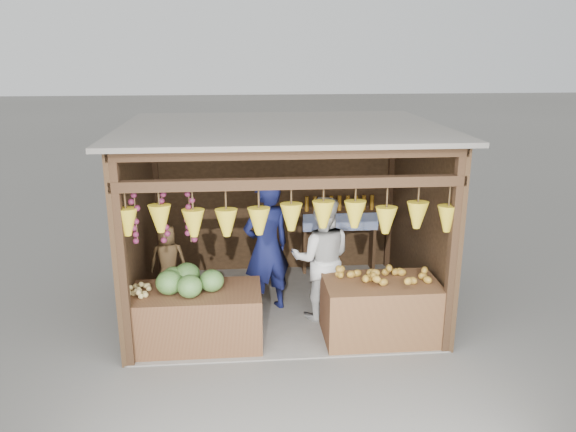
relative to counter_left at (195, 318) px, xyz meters
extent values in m
plane|color=#514F49|center=(1.18, 1.00, -0.37)|extent=(80.00, 80.00, 0.00)
cube|color=slate|center=(1.18, 1.00, -0.36)|extent=(4.00, 3.00, 0.02)
cube|color=black|center=(1.18, 2.50, 0.93)|extent=(4.00, 0.06, 2.60)
cube|color=black|center=(-0.82, 1.00, 0.93)|extent=(0.06, 3.00, 2.60)
cube|color=black|center=(3.18, 1.00, 0.93)|extent=(0.06, 3.00, 2.60)
cube|color=#605B54|center=(1.18, 1.00, 2.26)|extent=(4.30, 3.30, 0.06)
cube|color=black|center=(-0.76, -0.44, 0.93)|extent=(0.11, 0.11, 2.60)
cube|color=black|center=(3.12, -0.44, 0.93)|extent=(0.11, 0.11, 2.60)
cube|color=black|center=(-0.76, 2.44, 0.93)|extent=(0.11, 0.11, 2.60)
cube|color=black|center=(3.12, 2.44, 0.93)|extent=(0.11, 0.11, 2.60)
cube|color=black|center=(1.18, -0.44, 1.83)|extent=(4.00, 0.12, 0.12)
cube|color=black|center=(1.18, -0.44, 2.17)|extent=(4.00, 0.12, 0.12)
cube|color=#382314|center=(2.23, 2.30, 0.68)|extent=(1.25, 0.30, 0.05)
cube|color=#382314|center=(1.65, 2.30, 0.16)|extent=(0.05, 0.28, 1.05)
cube|color=#382314|center=(2.82, 2.30, 0.16)|extent=(0.05, 0.28, 1.05)
cube|color=blue|center=(2.23, 2.14, 0.55)|extent=(1.25, 0.02, 0.30)
cube|color=#482818|center=(0.00, 0.00, 0.00)|extent=(1.67, 0.85, 0.74)
cube|color=#522F1B|center=(2.38, -0.05, 0.03)|extent=(1.45, 0.85, 0.80)
cube|color=black|center=(-0.43, 0.96, -0.24)|extent=(0.28, 0.28, 0.26)
imported|color=#111643|center=(0.96, 0.90, 0.60)|extent=(0.84, 0.72, 1.94)
imported|color=silver|center=(1.70, 0.61, 0.51)|extent=(0.92, 0.76, 1.76)
imported|color=brown|center=(-0.43, 0.96, 0.42)|extent=(0.52, 0.35, 1.04)
camera|label=1|loc=(0.62, -6.53, 3.27)|focal=35.00mm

